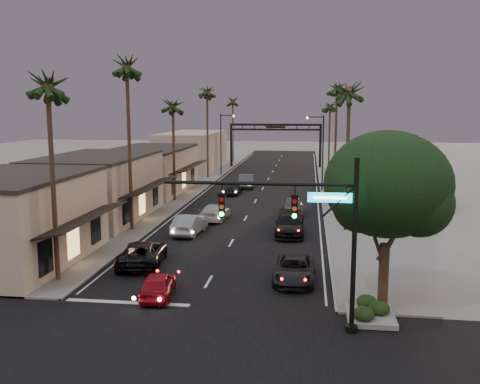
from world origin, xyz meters
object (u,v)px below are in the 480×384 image
(palm_ld, at_px, (207,89))
(palm_far, at_px, (233,99))
(palm_la, at_px, (47,78))
(palm_lb, at_px, (127,62))
(palm_rc, at_px, (330,104))
(palm_rb, at_px, (337,85))
(palm_lc, at_px, (173,102))
(oncoming_pickup, at_px, (143,253))
(palm_ra, at_px, (350,87))
(curbside_near, at_px, (295,270))
(curbside_black, at_px, (290,225))
(oncoming_red, at_px, (158,284))
(streetlight_left, at_px, (223,139))
(streetlight_right, at_px, (321,147))
(arch, at_px, (276,134))
(corner_tree, at_px, (389,189))
(oncoming_silver, at_px, (190,224))
(traffic_signal, at_px, (310,219))

(palm_ld, distance_m, palm_far, 23.02)
(palm_la, bearing_deg, palm_far, 89.75)
(palm_lb, relative_size, palm_rc, 1.25)
(palm_rb, bearing_deg, palm_lc, -155.06)
(palm_rc, relative_size, oncoming_pickup, 2.19)
(palm_ra, height_order, curbside_near, palm_ra)
(palm_la, distance_m, palm_ld, 46.01)
(palm_la, relative_size, palm_ld, 0.93)
(palm_la, height_order, curbside_black, palm_la)
(palm_ra, distance_m, oncoming_red, 22.62)
(streetlight_left, distance_m, palm_lc, 22.65)
(palm_la, bearing_deg, streetlight_right, 66.68)
(streetlight_right, distance_m, palm_ra, 21.94)
(palm_rb, distance_m, oncoming_pickup, 35.89)
(arch, bearing_deg, palm_rb, -71.70)
(streetlight_right, height_order, oncoming_red, streetlight_right)
(corner_tree, xyz_separation_m, palm_far, (-17.78, 70.55, 5.46))
(corner_tree, distance_m, curbside_near, 7.75)
(arch, xyz_separation_m, curbside_near, (4.88, -59.23, -4.84))
(streetlight_right, xyz_separation_m, palm_ld, (-15.52, 10.00, 7.09))
(streetlight_left, relative_size, palm_ld, 0.63)
(streetlight_right, bearing_deg, oncoming_silver, -114.12)
(streetlight_right, relative_size, palm_rb, 0.63)
(palm_rb, bearing_deg, streetlight_right, 149.24)
(streetlight_right, relative_size, palm_la, 0.68)
(palm_la, bearing_deg, arch, 81.97)
(streetlight_left, height_order, palm_lb, palm_lb)
(palm_far, bearing_deg, streetlight_left, -86.05)
(corner_tree, bearing_deg, palm_lc, 122.34)
(oncoming_silver, bearing_deg, palm_lb, -2.54)
(palm_lc, bearing_deg, curbside_near, -61.88)
(traffic_signal, xyz_separation_m, palm_rb, (2.91, 40.00, 7.33))
(palm_lb, height_order, oncoming_silver, palm_lb)
(palm_ra, bearing_deg, traffic_signal, -98.28)
(palm_lc, height_order, palm_ld, palm_ld)
(palm_lb, bearing_deg, palm_ld, 90.00)
(palm_ld, relative_size, oncoming_pickup, 2.55)
(streetlight_right, height_order, palm_lc, palm_lc)
(corner_tree, distance_m, palm_rc, 56.74)
(palm_ld, relative_size, palm_rc, 1.16)
(traffic_signal, xyz_separation_m, curbside_black, (-1.50, 18.17, -4.28))
(palm_lb, bearing_deg, streetlight_right, 55.99)
(corner_tree, xyz_separation_m, arch, (-9.48, 62.55, -0.45))
(traffic_signal, relative_size, palm_far, 0.64)
(arch, bearing_deg, streetlight_left, -119.97)
(arch, distance_m, palm_ld, 18.61)
(corner_tree, xyz_separation_m, palm_ra, (-0.88, 16.55, 5.46))
(streetlight_right, relative_size, palm_ra, 0.68)
(palm_lc, relative_size, palm_far, 0.92)
(palm_far, bearing_deg, palm_lc, -90.41)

